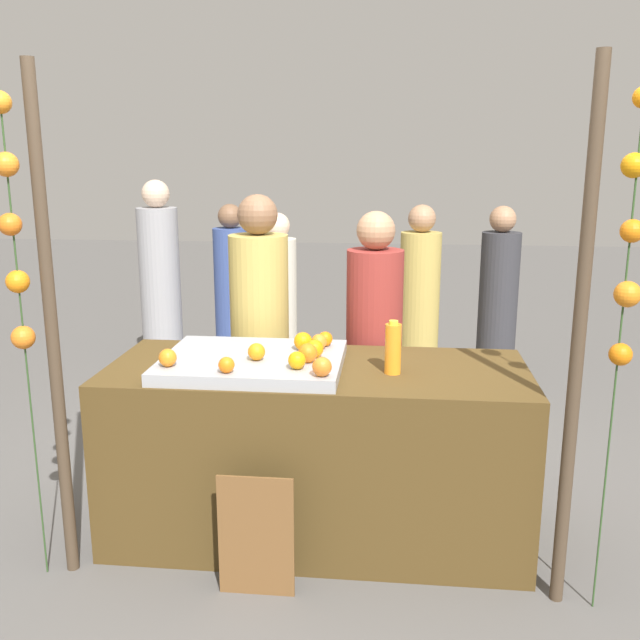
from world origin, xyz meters
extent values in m
plane|color=#565451|center=(0.00, 0.00, 0.00)|extent=(24.00, 24.00, 0.00)
cube|color=#4C3819|center=(0.00, 0.00, 0.45)|extent=(2.06, 0.83, 0.89)
cube|color=#9EA0A5|center=(-0.31, -0.05, 0.92)|extent=(0.87, 0.70, 0.06)
sphere|color=orange|center=(-0.03, -0.13, 1.00)|extent=(0.09, 0.09, 0.09)
sphere|color=orange|center=(0.00, 0.10, 0.99)|extent=(0.08, 0.08, 0.08)
sphere|color=orange|center=(0.02, 0.17, 0.99)|extent=(0.08, 0.08, 0.08)
sphere|color=orange|center=(-0.01, -0.05, 0.99)|extent=(0.09, 0.09, 0.09)
sphere|color=orange|center=(-0.66, -0.26, 0.99)|extent=(0.08, 0.08, 0.08)
sphere|color=orange|center=(-0.27, -0.12, 0.99)|extent=(0.08, 0.08, 0.08)
sphere|color=orange|center=(-0.37, -0.33, 0.99)|extent=(0.07, 0.07, 0.07)
sphere|color=orange|center=(-0.06, -0.24, 0.99)|extent=(0.08, 0.08, 0.08)
sphere|color=orange|center=(0.06, -0.33, 0.99)|extent=(0.09, 0.09, 0.09)
sphere|color=orange|center=(-0.08, 0.08, 1.00)|extent=(0.09, 0.09, 0.09)
cylinder|color=orange|center=(0.37, -0.07, 1.01)|extent=(0.08, 0.08, 0.24)
cylinder|color=yellow|center=(0.37, -0.07, 1.14)|extent=(0.04, 0.04, 0.02)
cube|color=brown|center=(-0.21, -0.56, 0.28)|extent=(0.34, 0.01, 0.58)
cube|color=black|center=(-0.21, -0.55, 0.28)|extent=(0.31, 0.02, 0.55)
cylinder|color=tan|center=(-0.40, 0.63, 0.73)|extent=(0.34, 0.34, 1.46)
sphere|color=brown|center=(-0.40, 0.63, 1.58)|extent=(0.23, 0.23, 0.23)
cylinder|color=maroon|center=(0.26, 0.63, 0.69)|extent=(0.32, 0.32, 1.39)
sphere|color=#A87A59|center=(0.26, 0.63, 1.49)|extent=(0.22, 0.22, 0.22)
cylinder|color=#384C8C|center=(-1.01, 2.52, 0.65)|extent=(0.30, 0.30, 1.30)
sphere|color=brown|center=(-1.01, 2.52, 1.40)|extent=(0.20, 0.20, 0.20)
cylinder|color=tan|center=(0.57, 2.06, 0.67)|extent=(0.31, 0.31, 1.33)
sphere|color=#A87A59|center=(0.57, 2.06, 1.44)|extent=(0.21, 0.21, 0.21)
cylinder|color=#333338|center=(1.19, 2.29, 0.66)|extent=(0.30, 0.30, 1.31)
sphere|color=#A87A59|center=(1.19, 2.29, 1.42)|extent=(0.21, 0.21, 0.21)
cylinder|color=beige|center=(-0.53, 2.03, 0.64)|extent=(0.30, 0.30, 1.27)
sphere|color=beige|center=(-0.53, 2.03, 1.37)|extent=(0.20, 0.20, 0.20)
cylinder|color=#99999E|center=(-1.61, 2.43, 0.74)|extent=(0.34, 0.34, 1.47)
sphere|color=beige|center=(-1.61, 2.43, 1.59)|extent=(0.23, 0.23, 0.23)
cylinder|color=#473828|center=(-1.11, -0.46, 1.14)|extent=(0.06, 0.06, 2.29)
cylinder|color=#473828|center=(1.11, -0.46, 1.14)|extent=(0.06, 0.06, 2.29)
cylinder|color=#2D4C23|center=(-1.22, -0.50, 1.10)|extent=(0.01, 0.01, 2.21)
sphere|color=orange|center=(-1.22, -0.50, 2.11)|extent=(0.09, 0.09, 0.09)
sphere|color=orange|center=(-1.21, -0.51, 1.87)|extent=(0.10, 0.10, 0.10)
sphere|color=orange|center=(-1.22, -0.51, 1.62)|extent=(0.10, 0.10, 0.10)
sphere|color=orange|center=(-1.22, -0.49, 1.38)|extent=(0.10, 0.10, 0.10)
sphere|color=orange|center=(-1.22, -0.50, 1.14)|extent=(0.10, 0.10, 0.10)
cylinder|color=#2D4C23|center=(1.26, -0.50, 1.10)|extent=(0.01, 0.01, 2.21)
sphere|color=orange|center=(1.25, -0.49, 1.87)|extent=(0.10, 0.10, 0.10)
sphere|color=orange|center=(1.26, -0.50, 1.62)|extent=(0.09, 0.09, 0.09)
sphere|color=orange|center=(1.26, -0.51, 1.38)|extent=(0.10, 0.10, 0.10)
sphere|color=orange|center=(1.26, -0.50, 1.14)|extent=(0.09, 0.09, 0.09)
camera|label=1|loc=(0.36, -3.28, 1.91)|focal=39.44mm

